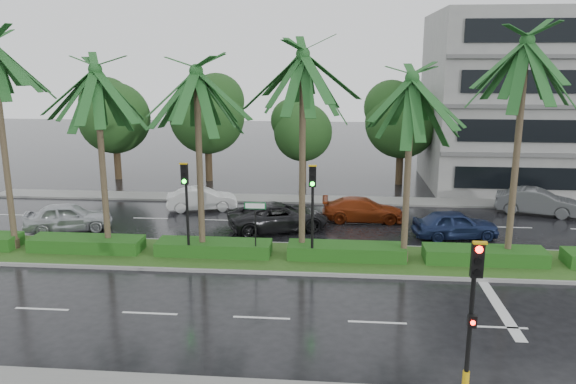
# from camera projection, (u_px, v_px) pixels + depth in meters

# --- Properties ---
(ground) EXTENTS (120.00, 120.00, 0.00)m
(ground) POSITION_uv_depth(u_px,v_px,m) (277.00, 267.00, 24.39)
(ground) COLOR black
(ground) RESTS_ON ground
(far_sidewalk) EXTENTS (40.00, 2.00, 0.12)m
(far_sidewalk) POSITION_uv_depth(u_px,v_px,m) (297.00, 199.00, 36.01)
(far_sidewalk) COLOR slate
(far_sidewalk) RESTS_ON ground
(median) EXTENTS (36.00, 4.00, 0.15)m
(median) POSITION_uv_depth(u_px,v_px,m) (279.00, 257.00, 25.34)
(median) COLOR gray
(median) RESTS_ON ground
(hedge) EXTENTS (35.20, 1.40, 0.60)m
(hedge) POSITION_uv_depth(u_px,v_px,m) (279.00, 249.00, 25.26)
(hedge) COLOR #1D4814
(hedge) RESTS_ON median
(lane_markings) EXTENTS (34.00, 13.06, 0.01)m
(lane_markings) POSITION_uv_depth(u_px,v_px,m) (347.00, 273.00, 23.71)
(lane_markings) COLOR silver
(lane_markings) RESTS_ON ground
(palm_row) EXTENTS (26.30, 4.20, 10.18)m
(palm_row) POSITION_uv_depth(u_px,v_px,m) (249.00, 76.00, 23.63)
(palm_row) COLOR #443627
(palm_row) RESTS_ON median
(signal_near) EXTENTS (0.34, 0.45, 4.36)m
(signal_near) POSITION_uv_depth(u_px,v_px,m) (472.00, 313.00, 14.19)
(signal_near) COLOR black
(signal_near) RESTS_ON near_sidewalk
(signal_median_left) EXTENTS (0.34, 0.42, 4.36)m
(signal_median_left) POSITION_uv_depth(u_px,v_px,m) (186.00, 196.00, 24.34)
(signal_median_left) COLOR black
(signal_median_left) RESTS_ON median
(signal_median_right) EXTENTS (0.34, 0.42, 4.36)m
(signal_median_right) POSITION_uv_depth(u_px,v_px,m) (312.00, 199.00, 23.87)
(signal_median_right) COLOR black
(signal_median_right) RESTS_ON median
(street_sign) EXTENTS (0.95, 0.09, 2.60)m
(street_sign) POSITION_uv_depth(u_px,v_px,m) (255.00, 216.00, 24.46)
(street_sign) COLOR black
(street_sign) RESTS_ON median
(bg_trees) EXTENTS (32.87, 5.47, 7.90)m
(bg_trees) POSITION_uv_depth(u_px,v_px,m) (281.00, 118.00, 40.51)
(bg_trees) COLOR #352818
(bg_trees) RESTS_ON ground
(building) EXTENTS (16.00, 10.00, 12.00)m
(building) POSITION_uv_depth(u_px,v_px,m) (547.00, 101.00, 39.01)
(building) COLOR gray
(building) RESTS_ON ground
(car_silver) EXTENTS (3.04, 4.71, 1.49)m
(car_silver) POSITION_uv_depth(u_px,v_px,m) (68.00, 217.00, 29.44)
(car_silver) COLOR #B4B6BC
(car_silver) RESTS_ON ground
(car_white) EXTENTS (2.39, 4.36, 1.36)m
(car_white) POSITION_uv_depth(u_px,v_px,m) (202.00, 199.00, 33.52)
(car_white) COLOR silver
(car_white) RESTS_ON ground
(car_darkgrey) EXTENTS (4.24, 5.83, 1.47)m
(car_darkgrey) POSITION_uv_depth(u_px,v_px,m) (279.00, 216.00, 29.54)
(car_darkgrey) COLOR black
(car_darkgrey) RESTS_ON ground
(car_red) EXTENTS (1.91, 4.56, 1.32)m
(car_red) POSITION_uv_depth(u_px,v_px,m) (363.00, 209.00, 31.25)
(car_red) COLOR maroon
(car_red) RESTS_ON ground
(car_blue) EXTENTS (2.35, 4.42, 1.43)m
(car_blue) POSITION_uv_depth(u_px,v_px,m) (455.00, 224.00, 28.18)
(car_blue) COLOR #1A274E
(car_blue) RESTS_ON ground
(car_grey) EXTENTS (2.87, 4.82, 1.50)m
(car_grey) POSITION_uv_depth(u_px,v_px,m) (537.00, 202.00, 32.58)
(car_grey) COLOR #515456
(car_grey) RESTS_ON ground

